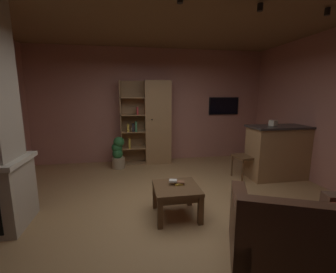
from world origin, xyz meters
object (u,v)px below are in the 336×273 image
object	(u,v)px
wall_mounted_tv	(224,106)
bookshelf_cabinet	(154,123)
table_book_1	(180,182)
tissue_box	(273,123)
coffee_table	(176,192)
table_book_0	(179,184)
table_book_2	(173,181)
potted_floor_plant	(118,153)
kitchen_bar_counter	(282,152)
dining_chair	(249,153)
leather_couch	(317,242)

from	to	relation	value
wall_mounted_tv	bookshelf_cabinet	bearing A→B (deg)	-173.72
table_book_1	tissue_box	bearing A→B (deg)	27.18
coffee_table	table_book_0	size ratio (longest dim) A/B	5.33
tissue_box	wall_mounted_tv	size ratio (longest dim) A/B	0.15
coffee_table	table_book_2	bearing A→B (deg)	116.35
potted_floor_plant	kitchen_bar_counter	bearing A→B (deg)	-19.58
dining_chair	table_book_2	bearing A→B (deg)	-147.64
leather_couch	wall_mounted_tv	bearing A→B (deg)	79.00
tissue_box	dining_chair	size ratio (longest dim) A/B	0.13
dining_chair	potted_floor_plant	size ratio (longest dim) A/B	1.22
potted_floor_plant	wall_mounted_tv	distance (m)	3.04
kitchen_bar_counter	leather_couch	bearing A→B (deg)	-119.96
table_book_0	table_book_2	bearing A→B (deg)	165.29
leather_couch	dining_chair	world-z (taller)	dining_chair
tissue_box	table_book_0	world-z (taller)	tissue_box
tissue_box	potted_floor_plant	xyz separation A→B (m)	(-3.14, 1.15, -0.77)
coffee_table	potted_floor_plant	distance (m)	2.48
tissue_box	table_book_0	distance (m)	2.56
table_book_1	table_book_2	world-z (taller)	table_book_2
kitchen_bar_counter	table_book_0	world-z (taller)	kitchen_bar_counter
kitchen_bar_counter	table_book_1	size ratio (longest dim) A/B	12.65
kitchen_bar_counter	wall_mounted_tv	xyz separation A→B (m)	(-0.56, 1.73, 0.87)
tissue_box	potted_floor_plant	distance (m)	3.43
table_book_0	table_book_1	xyz separation A→B (m)	(0.03, 0.01, 0.02)
kitchen_bar_counter	table_book_2	bearing A→B (deg)	-157.29
tissue_box	kitchen_bar_counter	bearing A→B (deg)	-12.81
bookshelf_cabinet	leather_couch	size ratio (longest dim) A/B	1.14
tissue_box	coffee_table	world-z (taller)	tissue_box
wall_mounted_tv	table_book_1	bearing A→B (deg)	-123.35
dining_chair	wall_mounted_tv	bearing A→B (deg)	85.58
table_book_0	coffee_table	bearing A→B (deg)	-132.64
tissue_box	table_book_0	size ratio (longest dim) A/B	1.02
kitchen_bar_counter	dining_chair	size ratio (longest dim) A/B	1.55
table_book_0	potted_floor_plant	xyz separation A→B (m)	(-0.95, 2.27, -0.08)
table_book_1	leather_couch	bearing A→B (deg)	-51.08
tissue_box	potted_floor_plant	bearing A→B (deg)	159.94
table_book_1	wall_mounted_tv	size ratio (longest dim) A/B	0.14
table_book_2	coffee_table	bearing A→B (deg)	-63.65
table_book_1	dining_chair	bearing A→B (deg)	34.24
dining_chair	potted_floor_plant	bearing A→B (deg)	157.76
dining_chair	bookshelf_cabinet	bearing A→B (deg)	141.67
leather_couch	table_book_2	bearing A→B (deg)	131.29
coffee_table	table_book_0	distance (m)	0.12
kitchen_bar_counter	leather_couch	world-z (taller)	kitchen_bar_counter
leather_couch	potted_floor_plant	distance (m)	4.09
table_book_1	potted_floor_plant	bearing A→B (deg)	113.27
table_book_1	coffee_table	bearing A→B (deg)	-143.01
bookshelf_cabinet	table_book_0	world-z (taller)	bookshelf_cabinet
potted_floor_plant	tissue_box	bearing A→B (deg)	-20.06
coffee_table	table_book_2	xyz separation A→B (m)	(-0.03, 0.07, 0.14)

